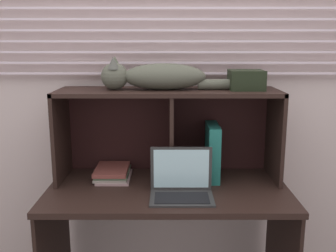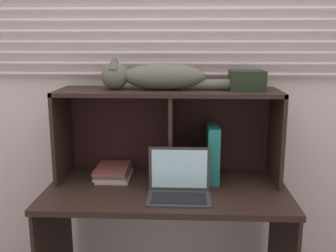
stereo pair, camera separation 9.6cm
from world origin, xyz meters
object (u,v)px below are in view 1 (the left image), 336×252
Objects in this scene: laptop at (181,186)px; binder_upright at (212,152)px; cat at (156,76)px; storage_box at (246,80)px; book_stack at (113,173)px.

laptop is 0.33m from binder_upright.
binder_upright is (0.18, 0.26, 0.10)m from laptop.
cat reaches higher than laptop.
binder_upright is 1.69× the size of storage_box.
binder_upright is 0.43m from storage_box.
storage_box reaches higher than binder_upright.
cat is 2.56× the size of binder_upright.
storage_box is at bearing 0.00° from binder_upright.
cat is 2.54× the size of laptop.
laptop is 1.70× the size of storage_box.
laptop is at bearing -34.90° from book_stack.
cat is at bearing 116.55° from laptop.
laptop is at bearing -124.34° from binder_upright.
binder_upright is 1.17× the size of book_stack.
laptop is at bearing -63.45° from cat.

